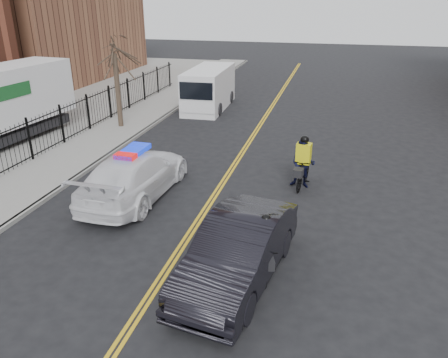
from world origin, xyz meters
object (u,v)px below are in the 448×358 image
cargo_van (208,89)px  police_cruiser (135,175)px  cyclist_near (265,254)px  cyclist_far (303,167)px  dark_sedan (238,251)px

cargo_van → police_cruiser: bearing=-87.0°
cargo_van → cyclist_near: size_ratio=3.21×
police_cruiser → cyclist_near: bearing=147.4°
cyclist_near → cyclist_far: (0.47, 6.21, 0.20)m
police_cruiser → cargo_van: cargo_van is taller
police_cruiser → cargo_van: 13.97m
dark_sedan → cyclist_near: 0.80m
cargo_van → cyclist_near: (6.72, -17.70, -0.64)m
cargo_van → dark_sedan: bearing=-73.2°
dark_sedan → cyclist_near: cyclist_near is taller
police_cruiser → dark_sedan: bearing=141.2°
police_cruiser → dark_sedan: (4.90, -4.18, 0.01)m
cyclist_near → cyclist_far: 6.23m
dark_sedan → cyclist_near: bearing=40.6°
dark_sedan → cyclist_near: size_ratio=2.70×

